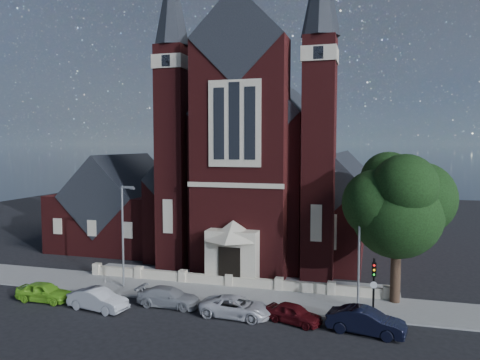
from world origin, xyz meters
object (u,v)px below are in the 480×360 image
at_px(street_tree, 399,207).
at_px(street_lamp_right, 360,244).
at_px(car_lime_van, 44,292).
at_px(car_white_suv, 236,307).
at_px(church, 272,172).
at_px(street_lamp_left, 124,230).
at_px(traffic_signal, 374,280).
at_px(car_dark_red, 294,313).
at_px(car_navy, 366,321).
at_px(car_silver_a, 98,300).
at_px(car_silver_b, 169,297).
at_px(parish_hall, 123,210).

bearing_deg(street_tree, street_lamp_right, -145.74).
relative_size(car_lime_van, car_white_suv, 0.86).
xyz_separation_m(church, street_lamp_right, (10.09, -18.94, -3.59)).
bearing_deg(street_lamp_left, street_lamp_right, 0.00).
xyz_separation_m(street_lamp_left, traffic_signal, (18.91, -1.57, -2.02)).
xyz_separation_m(street_tree, car_white_suv, (-10.27, -5.29, -6.30)).
xyz_separation_m(street_tree, car_dark_red, (-6.45, -5.33, -6.33)).
bearing_deg(traffic_signal, car_navy, -99.30).
distance_m(traffic_signal, car_silver_a, 18.55).
height_order(church, car_white_suv, church).
xyz_separation_m(car_silver_a, car_navy, (17.73, 0.81, 0.04)).
relative_size(car_silver_b, car_dark_red, 1.24).
relative_size(parish_hall, car_silver_a, 2.79).
bearing_deg(traffic_signal, car_dark_red, -157.18).
height_order(street_tree, car_silver_b, street_tree).
height_order(street_tree, traffic_signal, street_tree).
distance_m(parish_hall, car_white_suv, 25.62).
bearing_deg(parish_hall, car_white_suv, -43.80).
distance_m(church, street_tree, 21.38).
height_order(street_tree, car_dark_red, street_tree).
bearing_deg(car_silver_b, car_navy, -93.90).
bearing_deg(traffic_signal, street_lamp_left, 175.24).
xyz_separation_m(church, car_dark_red, (6.15, -22.56, -7.56)).
bearing_deg(street_tree, church, 126.17).
bearing_deg(street_lamp_left, car_white_suv, -19.26).
xyz_separation_m(parish_hall, traffic_signal, (27.00, -15.57, -1.43)).
height_order(street_tree, car_white_suv, street_tree).
relative_size(car_silver_a, car_white_suv, 0.92).
relative_size(church, street_tree, 3.26).
xyz_separation_m(street_lamp_left, car_lime_van, (-3.97, -4.44, -3.90)).
bearing_deg(street_lamp_right, street_tree, 34.26).
bearing_deg(car_navy, traffic_signal, 1.05).
relative_size(church, street_lamp_left, 4.31).
relative_size(car_lime_van, car_navy, 0.89).
bearing_deg(church, street_lamp_right, -61.96).
bearing_deg(car_lime_van, street_tree, -75.88).
distance_m(street_lamp_left, car_silver_b, 7.11).
height_order(church, street_lamp_left, church).
xyz_separation_m(car_white_suv, car_dark_red, (3.82, -0.04, -0.04)).
relative_size(church, car_navy, 7.56).
bearing_deg(street_lamp_right, traffic_signal, -59.99).
bearing_deg(car_white_suv, car_lime_van, 96.51).
height_order(street_lamp_right, car_navy, street_lamp_right).
xyz_separation_m(street_lamp_right, car_lime_van, (-21.97, -4.44, -3.90)).
xyz_separation_m(street_lamp_left, car_white_suv, (10.24, -3.58, -3.94)).
bearing_deg(street_lamp_right, car_white_suv, -155.24).
distance_m(street_tree, car_dark_red, 10.49).
bearing_deg(traffic_signal, street_tree, 64.05).
bearing_deg(car_dark_red, car_lime_van, 112.16).
bearing_deg(car_silver_b, car_white_suv, -96.03).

